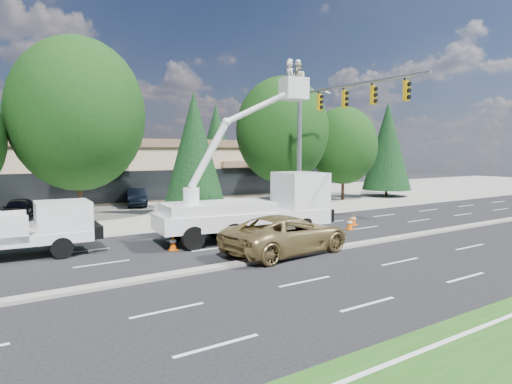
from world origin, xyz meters
TOP-DOWN VIEW (x-y plane):
  - ground at (0.00, 0.00)m, footprint 140.00×140.00m
  - concrete_apron at (0.00, 20.00)m, footprint 140.00×22.00m
  - road_median at (0.00, 0.00)m, footprint 120.00×0.55m
  - strip_mall at (0.00, 29.97)m, footprint 50.40×15.40m
  - tree_front_d at (-3.00, 15.00)m, footprint 8.26×8.26m
  - tree_front_e at (5.00, 15.00)m, footprint 4.42×4.42m
  - tree_front_f at (13.00, 15.00)m, footprint 7.56×7.56m
  - tree_front_g at (20.00, 15.00)m, footprint 6.11×6.11m
  - tree_front_h at (26.00, 15.00)m, footprint 4.70×4.70m
  - tree_back_b at (-4.00, 42.00)m, footprint 6.00×6.00m
  - tree_back_c at (10.00, 42.00)m, footprint 5.13×5.13m
  - tree_back_d at (22.00, 42.00)m, footprint 5.64×5.64m
  - signal_mast at (10.03, 7.04)m, footprint 2.76×10.16m
  - utility_pickup at (-7.25, 6.16)m, footprint 6.11×2.76m
  - bucket_truck at (3.13, 4.08)m, footprint 9.04×3.85m
  - traffic_cone_b at (-1.67, 3.91)m, footprint 0.40×0.40m
  - traffic_cone_c at (-0.59, 4.01)m, footprint 0.40×0.40m
  - traffic_cone_d at (8.88, 3.33)m, footprint 0.40×0.40m
  - traffic_cone_e at (10.17, 4.28)m, footprint 0.40×0.40m
  - minivan at (2.20, 0.60)m, footprint 6.27×3.36m
  - parked_car_west at (-6.09, 18.46)m, footprint 2.84×4.33m
  - parked_car_east at (2.76, 21.00)m, footprint 2.62×4.52m

SIDE VIEW (x-z plane):
  - ground at x=0.00m, z-range 0.00..0.00m
  - concrete_apron at x=0.00m, z-range 0.00..0.01m
  - road_median at x=0.00m, z-range 0.00..0.12m
  - traffic_cone_b at x=-1.67m, z-range -0.01..0.69m
  - traffic_cone_c at x=-0.59m, z-range -0.01..0.69m
  - traffic_cone_d at x=8.88m, z-range -0.01..0.69m
  - traffic_cone_e at x=10.17m, z-range -0.01..0.69m
  - parked_car_west at x=-6.09m, z-range 0.00..1.37m
  - parked_car_east at x=2.76m, z-range 0.00..1.41m
  - minivan at x=2.20m, z-range 0.00..1.67m
  - utility_pickup at x=-7.25m, z-range -0.20..2.08m
  - bucket_truck at x=3.13m, z-range -2.58..6.54m
  - strip_mall at x=0.00m, z-range 0.08..5.58m
  - tree_front_e at x=5.00m, z-range 0.32..9.03m
  - tree_front_g at x=20.00m, z-range 0.72..9.20m
  - tree_front_h at x=26.00m, z-range 0.34..9.60m
  - tree_back_c at x=10.00m, z-range 0.37..10.48m
  - tree_back_d at x=22.00m, z-range 0.41..11.52m
  - signal_mast at x=10.03m, z-range 1.56..10.56m
  - tree_front_f at x=13.00m, z-range 0.90..11.39m
  - tree_back_b at x=-4.00m, z-range 0.43..12.26m
  - tree_front_d at x=-3.00m, z-range 0.98..12.44m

